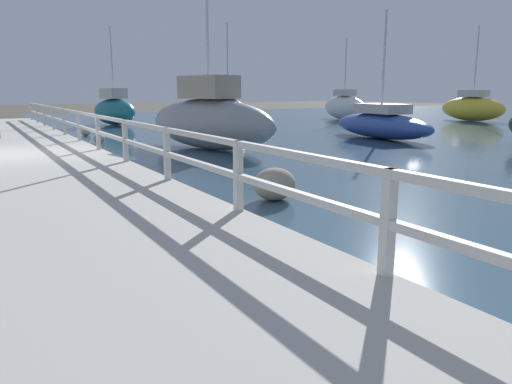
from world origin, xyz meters
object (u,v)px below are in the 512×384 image
at_px(sailboat_white, 344,107).
at_px(sailboat_teal, 114,110).
at_px(sailboat_gray, 209,120).
at_px(sailboat_yellow, 472,108).
at_px(sailboat_blue, 381,124).
at_px(sailboat_navy, 228,110).

bearing_deg(sailboat_white, sailboat_teal, -173.78).
height_order(sailboat_white, sailboat_gray, sailboat_gray).
distance_m(sailboat_yellow, sailboat_blue, 14.22).
distance_m(sailboat_blue, sailboat_white, 12.68).
height_order(sailboat_yellow, sailboat_white, sailboat_yellow).
height_order(sailboat_yellow, sailboat_gray, sailboat_gray).
bearing_deg(sailboat_teal, sailboat_navy, -49.10).
bearing_deg(sailboat_blue, sailboat_yellow, 31.70).
relative_size(sailboat_navy, sailboat_gray, 0.77).
bearing_deg(sailboat_white, sailboat_gray, -127.58).
relative_size(sailboat_yellow, sailboat_blue, 0.96).
bearing_deg(sailboat_gray, sailboat_navy, 46.68).
xyz_separation_m(sailboat_navy, sailboat_blue, (1.52, -10.20, -0.22)).
distance_m(sailboat_white, sailboat_teal, 14.13).
relative_size(sailboat_yellow, sailboat_gray, 0.81).
relative_size(sailboat_yellow, sailboat_teal, 1.11).
distance_m(sailboat_white, sailboat_gray, 17.77).
distance_m(sailboat_yellow, sailboat_gray, 21.09).
distance_m(sailboat_blue, sailboat_teal, 14.71).
xyz_separation_m(sailboat_yellow, sailboat_blue, (-12.98, -5.79, -0.24)).
xyz_separation_m(sailboat_navy, sailboat_white, (8.46, 0.42, 0.04)).
bearing_deg(sailboat_navy, sailboat_white, 11.89).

